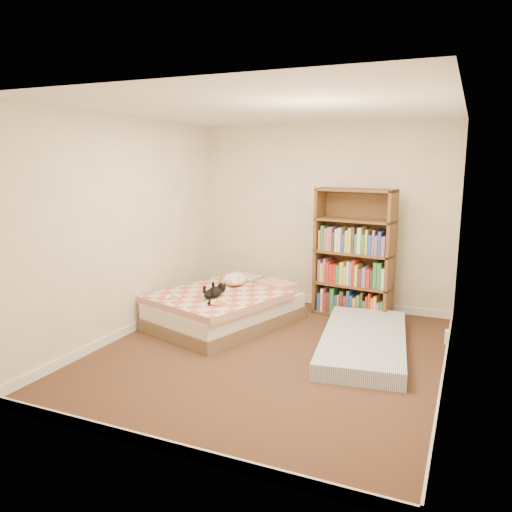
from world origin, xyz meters
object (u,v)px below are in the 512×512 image
at_px(bed, 226,307).
at_px(black_cat, 215,292).
at_px(white_dog, 235,279).
at_px(floor_mattress, 364,342).
at_px(bookshelf, 353,271).

xyz_separation_m(bed, black_cat, (-0.00, -0.29, 0.27)).
xyz_separation_m(black_cat, white_dog, (-0.02, 0.59, 0.02)).
height_order(bed, white_dog, white_dog).
bearing_deg(bed, black_cat, -72.53).
relative_size(floor_mattress, black_cat, 3.23).
distance_m(bed, black_cat, 0.40).
bearing_deg(white_dog, black_cat, -66.93).
height_order(black_cat, white_dog, white_dog).
relative_size(bed, black_cat, 3.43).
bearing_deg(bed, bookshelf, 52.95).
height_order(bed, bookshelf, bookshelf).
height_order(floor_mattress, black_cat, black_cat).
height_order(bookshelf, floor_mattress, bookshelf).
relative_size(bed, bookshelf, 1.22).
relative_size(bookshelf, white_dog, 3.95).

